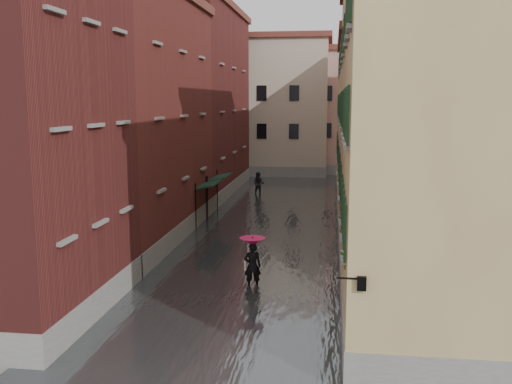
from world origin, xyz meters
The scene contains 16 objects.
ground centered at (0.00, 0.00, 0.00)m, with size 120.00×120.00×0.00m, color #515153.
floodwater centered at (0.00, 13.00, 0.10)m, with size 10.00×60.00×0.20m, color #4C5154.
building_left_near centered at (-7.00, -2.00, 6.50)m, with size 6.00×8.00×13.00m, color maroon.
building_left_mid centered at (-7.00, 9.00, 6.25)m, with size 6.00×14.00×12.50m, color #5A211C.
building_left_far centered at (-7.00, 24.00, 7.00)m, with size 6.00×16.00×14.00m, color maroon.
building_right_near centered at (7.00, -2.00, 5.75)m, with size 6.00×8.00×11.50m, color tan.
building_right_mid centered at (7.00, 9.00, 6.50)m, with size 6.00×14.00×13.00m, color tan.
building_right_far centered at (7.00, 24.00, 5.75)m, with size 6.00×16.00×11.50m, color tan.
building_end_cream centered at (-3.00, 38.00, 6.50)m, with size 12.00×9.00×13.00m, color #B5A890.
building_end_pink centered at (6.00, 40.00, 6.00)m, with size 10.00×9.00×12.00m, color tan.
awning_near centered at (-3.49, 12.49, 2.46)m, with size 1.09×2.75×2.80m.
awning_far centered at (-3.49, 15.67, 2.47)m, with size 1.09×3.07×2.80m.
wall_lantern centered at (4.33, -6.00, 3.01)m, with size 0.71×0.22×0.35m.
window_planters centered at (4.12, -0.87, 3.51)m, with size 0.59×8.49×0.84m.
pedestrian_main centered at (0.56, 1.94, 1.28)m, with size 1.05×1.05×2.06m.
pedestrian_far centered at (-2.04, 23.79, 0.94)m, with size 0.91×0.71×1.87m, color black.
Camera 1 is at (3.58, -19.49, 7.38)m, focal length 40.00 mm.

